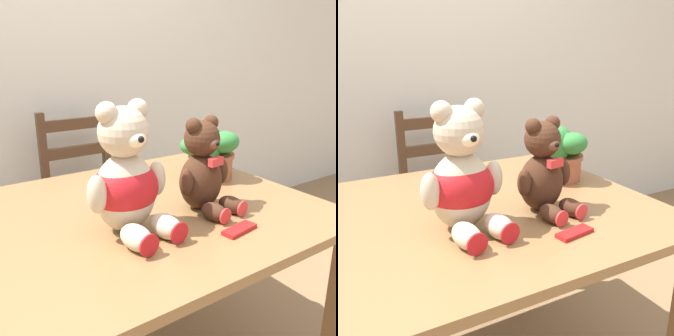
% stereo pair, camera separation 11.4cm
% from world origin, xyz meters
% --- Properties ---
extents(wall_back, '(8.00, 0.04, 2.60)m').
position_xyz_m(wall_back, '(0.00, 1.63, 1.30)').
color(wall_back, silver).
rests_on(wall_back, ground_plane).
extents(dining_table, '(1.17, 0.98, 0.74)m').
position_xyz_m(dining_table, '(0.00, 0.49, 0.64)').
color(dining_table, olive).
rests_on(dining_table, ground_plane).
extents(wooden_chair_behind, '(0.41, 0.45, 0.94)m').
position_xyz_m(wooden_chair_behind, '(0.15, 1.29, 0.45)').
color(wooden_chair_behind, brown).
rests_on(wooden_chair_behind, ground_plane).
extents(teddy_bear_left, '(0.27, 0.28, 0.38)m').
position_xyz_m(teddy_bear_left, '(-0.10, 0.37, 0.89)').
color(teddy_bear_left, beige).
rests_on(teddy_bear_left, dining_table).
extents(teddy_bear_right, '(0.22, 0.23, 0.31)m').
position_xyz_m(teddy_bear_right, '(0.18, 0.37, 0.87)').
color(teddy_bear_right, '#472819').
rests_on(teddy_bear_right, dining_table).
extents(potted_plant, '(0.23, 0.24, 0.22)m').
position_xyz_m(potted_plant, '(0.41, 0.61, 0.86)').
color(potted_plant, '#B25B3D').
rests_on(potted_plant, dining_table).
extents(chocolate_bar, '(0.12, 0.06, 0.01)m').
position_xyz_m(chocolate_bar, '(0.16, 0.18, 0.75)').
color(chocolate_bar, red).
rests_on(chocolate_bar, dining_table).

